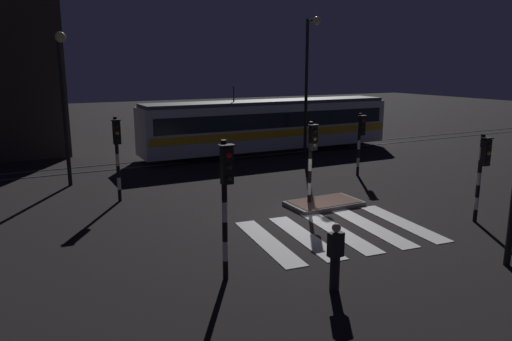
% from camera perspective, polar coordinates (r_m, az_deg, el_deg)
% --- Properties ---
extents(ground_plane, '(120.00, 120.00, 0.00)m').
position_cam_1_polar(ground_plane, '(17.40, 6.48, -5.63)').
color(ground_plane, black).
extents(rail_near, '(80.00, 0.12, 0.03)m').
position_cam_1_polar(rail_near, '(27.46, -7.01, 1.06)').
color(rail_near, '#59595E').
rests_on(rail_near, ground).
extents(rail_far, '(80.00, 0.12, 0.03)m').
position_cam_1_polar(rail_far, '(28.79, -8.00, 1.55)').
color(rail_far, '#59595E').
rests_on(rail_far, ground).
extents(crosswalk_zebra, '(6.15, 4.76, 0.02)m').
position_cam_1_polar(crosswalk_zebra, '(16.13, 9.75, -7.16)').
color(crosswalk_zebra, silver).
rests_on(crosswalk_zebra, ground).
extents(traffic_island, '(2.86, 1.61, 0.18)m').
position_cam_1_polar(traffic_island, '(18.97, 8.06, -3.87)').
color(traffic_island, slate).
rests_on(traffic_island, ground).
extents(traffic_light_corner_near_right, '(0.36, 0.42, 3.08)m').
position_cam_1_polar(traffic_light_corner_near_right, '(18.06, 25.23, 0.57)').
color(traffic_light_corner_near_right, black).
rests_on(traffic_light_corner_near_right, ground).
extents(traffic_light_median_centre, '(0.36, 0.42, 3.29)m').
position_cam_1_polar(traffic_light_median_centre, '(18.27, 6.60, 2.24)').
color(traffic_light_median_centre, black).
rests_on(traffic_light_median_centre, ground).
extents(traffic_light_corner_near_left, '(0.36, 0.42, 3.60)m').
position_cam_1_polar(traffic_light_corner_near_left, '(11.75, -3.59, -2.34)').
color(traffic_light_corner_near_left, black).
rests_on(traffic_light_corner_near_left, ground).
extents(traffic_light_corner_far_right, '(0.36, 0.42, 3.08)m').
position_cam_1_polar(traffic_light_corner_far_right, '(24.01, 12.26, 4.12)').
color(traffic_light_corner_far_right, black).
rests_on(traffic_light_corner_far_right, ground).
extents(traffic_light_corner_far_left, '(0.36, 0.42, 3.39)m').
position_cam_1_polar(traffic_light_corner_far_left, '(19.63, -16.10, 2.75)').
color(traffic_light_corner_far_left, black).
rests_on(traffic_light_corner_far_left, ground).
extents(street_lamp_trackside_left, '(0.44, 1.21, 6.70)m').
position_cam_1_polar(street_lamp_trackside_left, '(22.67, -21.84, 8.80)').
color(street_lamp_trackside_left, black).
rests_on(street_lamp_trackside_left, ground).
extents(street_lamp_trackside_right, '(0.44, 1.21, 7.93)m').
position_cam_1_polar(street_lamp_trackside_right, '(28.08, 6.26, 11.49)').
color(street_lamp_trackside_right, black).
rests_on(street_lamp_trackside_right, ground).
extents(tram, '(16.25, 2.58, 4.15)m').
position_cam_1_polar(tram, '(29.92, 1.61, 5.43)').
color(tram, silver).
rests_on(tram, ground).
extents(pedestrian_waiting_at_kerb, '(0.36, 0.24, 1.71)m').
position_cam_1_polar(pedestrian_waiting_at_kerb, '(11.85, 9.36, -10.00)').
color(pedestrian_waiting_at_kerb, black).
rests_on(pedestrian_waiting_at_kerb, ground).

